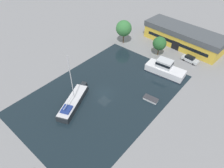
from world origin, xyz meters
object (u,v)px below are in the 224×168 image
at_px(warehouse_building, 183,37).
at_px(quay_tree_near_building, 159,43).
at_px(sailboat_moored, 74,102).
at_px(quay_tree_by_water, 124,28).
at_px(small_dinghy, 151,99).
at_px(parked_car, 190,59).
at_px(motor_cruiser, 165,69).

distance_m(warehouse_building, quay_tree_near_building, 10.24).
xyz_separation_m(quay_tree_near_building, sailboat_moored, (-3.52, -28.68, -2.98)).
relative_size(quay_tree_near_building, sailboat_moored, 0.47).
height_order(warehouse_building, quay_tree_by_water, quay_tree_by_water).
relative_size(warehouse_building, small_dinghy, 7.25).
distance_m(parked_car, motor_cruiser, 9.69).
bearing_deg(motor_cruiser, quay_tree_by_water, 67.60).
distance_m(warehouse_building, sailboat_moored, 39.07).
height_order(quay_tree_by_water, motor_cruiser, quay_tree_by_water).
bearing_deg(motor_cruiser, warehouse_building, 6.07).
distance_m(parked_car, sailboat_moored, 33.70).
distance_m(quay_tree_near_building, motor_cruiser, 8.99).
distance_m(parked_car, small_dinghy, 19.70).
bearing_deg(warehouse_building, sailboat_moored, -94.44).
xyz_separation_m(parked_car, motor_cruiser, (-2.65, -9.30, 0.60)).
height_order(quay_tree_by_water, sailboat_moored, sailboat_moored).
distance_m(motor_cruiser, small_dinghy, 10.77).
relative_size(quay_tree_near_building, small_dinghy, 1.67).
height_order(parked_car, motor_cruiser, motor_cruiser).
relative_size(warehouse_building, quay_tree_near_building, 4.35).
bearing_deg(motor_cruiser, sailboat_moored, 152.12).
bearing_deg(quay_tree_near_building, small_dinghy, -63.65).
height_order(motor_cruiser, small_dinghy, motor_cruiser).
height_order(quay_tree_near_building, motor_cruiser, quay_tree_near_building).
xyz_separation_m(quay_tree_near_building, quay_tree_by_water, (-11.86, -1.00, 1.15)).
distance_m(quay_tree_by_water, motor_cruiser, 18.80).
bearing_deg(sailboat_moored, warehouse_building, 57.20).
relative_size(parked_car, small_dinghy, 1.41).
bearing_deg(parked_car, quay_tree_by_water, -73.02).
bearing_deg(motor_cruiser, small_dinghy, -171.21).
bearing_deg(warehouse_building, small_dinghy, -73.22).
bearing_deg(quay_tree_by_water, parked_car, 10.68).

